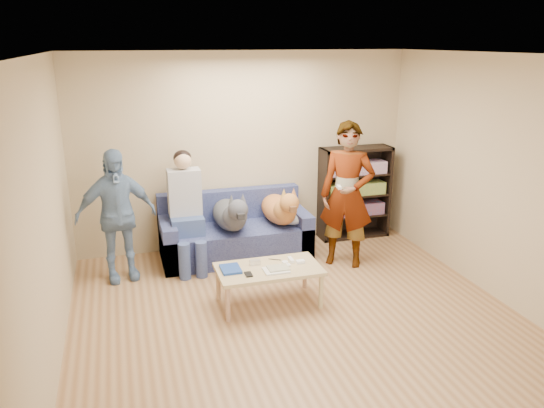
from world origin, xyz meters
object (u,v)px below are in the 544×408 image
object	(u,v)px
sofa	(234,235)
bookshelf	(354,190)
notebook_blue	(231,269)
camera_silver	(255,262)
person_standing_left	(116,216)
coffee_table	(269,272)
person_seated	(186,206)
dog_tan	(280,209)
person_standing_right	(347,195)
dog_gray	(231,214)

from	to	relation	value
sofa	bookshelf	bearing A→B (deg)	7.40
notebook_blue	camera_silver	distance (m)	0.29
person_standing_left	bookshelf	size ratio (longest dim) A/B	1.21
camera_silver	coffee_table	xyz separation A→B (m)	(0.12, -0.12, -0.07)
notebook_blue	bookshelf	world-z (taller)	bookshelf
person_seated	dog_tan	distance (m)	1.22
person_standing_left	person_seated	xyz separation A→B (m)	(0.83, 0.19, -0.01)
dog_tan	camera_silver	bearing A→B (deg)	-119.04
notebook_blue	sofa	distance (m)	1.42
person_standing_right	bookshelf	distance (m)	1.05
camera_silver	sofa	world-z (taller)	sofa
person_standing_right	dog_gray	distance (m)	1.46
person_seated	bookshelf	bearing A→B (deg)	8.46
sofa	coffee_table	xyz separation A→B (m)	(0.06, -1.42, 0.09)
person_seated	dog_gray	bearing A→B (deg)	-6.34
person_standing_left	camera_silver	bearing A→B (deg)	-45.76
notebook_blue	dog_gray	xyz separation A→B (m)	(0.27, 1.19, 0.20)
person_standing_left	dog_gray	size ratio (longest dim) A/B	1.26
person_standing_right	coffee_table	xyz separation A→B (m)	(-1.22, -0.77, -0.53)
person_standing_right	notebook_blue	bearing A→B (deg)	-123.60
notebook_blue	bookshelf	size ratio (longest dim) A/B	0.20
coffee_table	dog_gray	bearing A→B (deg)	96.21
notebook_blue	coffee_table	xyz separation A→B (m)	(0.40, -0.05, -0.06)
camera_silver	dog_tan	distance (m)	1.35
dog_gray	bookshelf	bearing A→B (deg)	12.66
dog_gray	coffee_table	bearing A→B (deg)	-83.79
sofa	coffee_table	world-z (taller)	sofa
camera_silver	person_seated	distance (m)	1.35
dog_gray	dog_tan	bearing A→B (deg)	4.55
person_seated	camera_silver	bearing A→B (deg)	-64.45
dog_gray	dog_tan	xyz separation A→B (m)	(0.66, 0.05, -0.00)
person_standing_left	bookshelf	xyz separation A→B (m)	(3.25, 0.55, -0.11)
dog_gray	notebook_blue	bearing A→B (deg)	-102.60
sofa	notebook_blue	bearing A→B (deg)	-103.95
notebook_blue	sofa	size ratio (longest dim) A/B	0.14
person_standing_right	bookshelf	xyz separation A→B (m)	(0.52, 0.89, -0.22)
dog_tan	notebook_blue	bearing A→B (deg)	-126.86
person_seated	bookshelf	distance (m)	2.45
person_standing_right	notebook_blue	xyz separation A→B (m)	(-1.62, -0.72, -0.47)
sofa	bookshelf	distance (m)	1.86
notebook_blue	coffee_table	bearing A→B (deg)	-7.13
person_standing_left	dog_tan	bearing A→B (deg)	-5.28
person_standing_right	dog_tan	distance (m)	0.91
bookshelf	notebook_blue	bearing A→B (deg)	-143.10
person_standing_left	camera_silver	xyz separation A→B (m)	(1.39, -0.99, -0.34)
camera_silver	dog_gray	size ratio (longest dim) A/B	0.09
dog_tan	coffee_table	bearing A→B (deg)	-112.32
dog_tan	person_standing_left	bearing A→B (deg)	-174.98
sofa	person_standing_right	bearing A→B (deg)	-27.03
person_standing_right	camera_silver	xyz separation A→B (m)	(-1.34, -0.65, -0.46)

